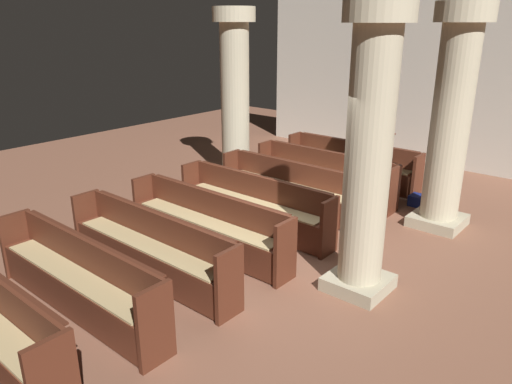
{
  "coord_description": "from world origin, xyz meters",
  "views": [
    {
      "loc": [
        3.88,
        -5.44,
        3.3
      ],
      "look_at": [
        -0.79,
        0.08,
        0.75
      ],
      "focal_mm": 34.05,
      "sensor_mm": 36.0,
      "label": 1
    }
  ],
  "objects_px": {
    "pew_row_4": "(207,221)",
    "kneeler_box_navy": "(419,201)",
    "pew_row_0": "(351,162)",
    "lectern": "(380,156)",
    "pew_row_3": "(254,202)",
    "pew_row_5": "(150,245)",
    "pew_row_2": "(292,186)",
    "hymn_book": "(387,146)",
    "pew_row_1": "(324,173)",
    "pew_row_6": "(77,275)",
    "pillar_aisle_rear": "(369,150)",
    "pillar_far_side": "(235,92)",
    "pillar_aisle_side": "(451,117)"
  },
  "relations": [
    {
      "from": "pillar_aisle_side",
      "to": "pew_row_1",
      "type": "bearing_deg",
      "value": -179.61
    },
    {
      "from": "lectern",
      "to": "kneeler_box_navy",
      "type": "distance_m",
      "value": 1.99
    },
    {
      "from": "pew_row_1",
      "to": "pew_row_4",
      "type": "distance_m",
      "value": 3.2
    },
    {
      "from": "pew_row_6",
      "to": "kneeler_box_navy",
      "type": "relative_size",
      "value": 9.1
    },
    {
      "from": "pew_row_2",
      "to": "hymn_book",
      "type": "height_order",
      "value": "hymn_book"
    },
    {
      "from": "pillar_aisle_rear",
      "to": "kneeler_box_navy",
      "type": "relative_size",
      "value": 10.87
    },
    {
      "from": "lectern",
      "to": "hymn_book",
      "type": "relative_size",
      "value": 4.95
    },
    {
      "from": "pew_row_2",
      "to": "pew_row_3",
      "type": "distance_m",
      "value": 1.07
    },
    {
      "from": "pew_row_6",
      "to": "kneeler_box_navy",
      "type": "bearing_deg",
      "value": 74.44
    },
    {
      "from": "pew_row_3",
      "to": "lectern",
      "type": "distance_m",
      "value": 4.13
    },
    {
      "from": "pew_row_0",
      "to": "pillar_aisle_side",
      "type": "distance_m",
      "value": 2.88
    },
    {
      "from": "pillar_aisle_rear",
      "to": "kneeler_box_navy",
      "type": "height_order",
      "value": "pillar_aisle_rear"
    },
    {
      "from": "pew_row_4",
      "to": "pillar_aisle_side",
      "type": "relative_size",
      "value": 0.84
    },
    {
      "from": "pew_row_0",
      "to": "pew_row_2",
      "type": "xyz_separation_m",
      "value": [
        0.0,
        -2.13,
        0.0
      ]
    },
    {
      "from": "pew_row_3",
      "to": "pillar_aisle_rear",
      "type": "xyz_separation_m",
      "value": [
        2.3,
        -0.59,
        1.38
      ]
    },
    {
      "from": "pew_row_0",
      "to": "pew_row_2",
      "type": "bearing_deg",
      "value": -90.0
    },
    {
      "from": "pew_row_0",
      "to": "pew_row_1",
      "type": "height_order",
      "value": "same"
    },
    {
      "from": "pew_row_3",
      "to": "kneeler_box_navy",
      "type": "bearing_deg",
      "value": 59.33
    },
    {
      "from": "pew_row_2",
      "to": "pillar_aisle_rear",
      "type": "bearing_deg",
      "value": -35.83
    },
    {
      "from": "pew_row_2",
      "to": "pew_row_5",
      "type": "bearing_deg",
      "value": -90.0
    },
    {
      "from": "pew_row_1",
      "to": "pillar_aisle_rear",
      "type": "bearing_deg",
      "value": -49.88
    },
    {
      "from": "pillar_aisle_rear",
      "to": "kneeler_box_navy",
      "type": "xyz_separation_m",
      "value": [
        -0.61,
        3.43,
        -1.76
      ]
    },
    {
      "from": "pillar_aisle_side",
      "to": "pew_row_4",
      "type": "bearing_deg",
      "value": -125.51
    },
    {
      "from": "pew_row_4",
      "to": "pillar_far_side",
      "type": "bearing_deg",
      "value": 126.04
    },
    {
      "from": "pew_row_0",
      "to": "hymn_book",
      "type": "bearing_deg",
      "value": 15.79
    },
    {
      "from": "pillar_aisle_rear",
      "to": "pillar_far_side",
      "type": "bearing_deg",
      "value": 150.12
    },
    {
      "from": "pew_row_2",
      "to": "pew_row_3",
      "type": "relative_size",
      "value": 1.0
    },
    {
      "from": "pew_row_0",
      "to": "pew_row_3",
      "type": "bearing_deg",
      "value": -90.0
    },
    {
      "from": "pew_row_4",
      "to": "pew_row_6",
      "type": "height_order",
      "value": "same"
    },
    {
      "from": "pew_row_0",
      "to": "lectern",
      "type": "height_order",
      "value": "lectern"
    },
    {
      "from": "pew_row_5",
      "to": "hymn_book",
      "type": "xyz_separation_m",
      "value": [
        0.69,
        5.53,
        0.42
      ]
    },
    {
      "from": "pew_row_3",
      "to": "pew_row_5",
      "type": "relative_size",
      "value": 1.0
    },
    {
      "from": "pew_row_1",
      "to": "kneeler_box_navy",
      "type": "height_order",
      "value": "pew_row_1"
    },
    {
      "from": "pew_row_4",
      "to": "lectern",
      "type": "bearing_deg",
      "value": 87.68
    },
    {
      "from": "pew_row_3",
      "to": "hymn_book",
      "type": "height_order",
      "value": "hymn_book"
    },
    {
      "from": "pew_row_1",
      "to": "pew_row_2",
      "type": "bearing_deg",
      "value": -90.0
    },
    {
      "from": "pew_row_4",
      "to": "pew_row_6",
      "type": "xyz_separation_m",
      "value": [
        0.0,
        -2.13,
        0.0
      ]
    },
    {
      "from": "pew_row_3",
      "to": "pillar_far_side",
      "type": "xyz_separation_m",
      "value": [
        -2.25,
        2.02,
        1.38
      ]
    },
    {
      "from": "pew_row_1",
      "to": "pew_row_3",
      "type": "relative_size",
      "value": 1.0
    },
    {
      "from": "pillar_aisle_side",
      "to": "lectern",
      "type": "relative_size",
      "value": 3.31
    },
    {
      "from": "pew_row_3",
      "to": "pillar_far_side",
      "type": "distance_m",
      "value": 3.32
    },
    {
      "from": "pew_row_3",
      "to": "pew_row_0",
      "type": "bearing_deg",
      "value": 90.0
    },
    {
      "from": "pew_row_2",
      "to": "pew_row_5",
      "type": "relative_size",
      "value": 1.0
    },
    {
      "from": "pew_row_5",
      "to": "pillar_aisle_rear",
      "type": "xyz_separation_m",
      "value": [
        2.3,
        1.54,
        1.38
      ]
    },
    {
      "from": "pew_row_0",
      "to": "pew_row_5",
      "type": "distance_m",
      "value": 5.34
    },
    {
      "from": "pew_row_4",
      "to": "kneeler_box_navy",
      "type": "height_order",
      "value": "pew_row_4"
    },
    {
      "from": "pew_row_1",
      "to": "pew_row_6",
      "type": "xyz_separation_m",
      "value": [
        0.0,
        -5.34,
        0.0
      ]
    },
    {
      "from": "pew_row_6",
      "to": "pillar_far_side",
      "type": "relative_size",
      "value": 0.84
    },
    {
      "from": "pew_row_2",
      "to": "hymn_book",
      "type": "distance_m",
      "value": 2.47
    },
    {
      "from": "pew_row_1",
      "to": "pillar_aisle_rear",
      "type": "height_order",
      "value": "pillar_aisle_rear"
    }
  ]
}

